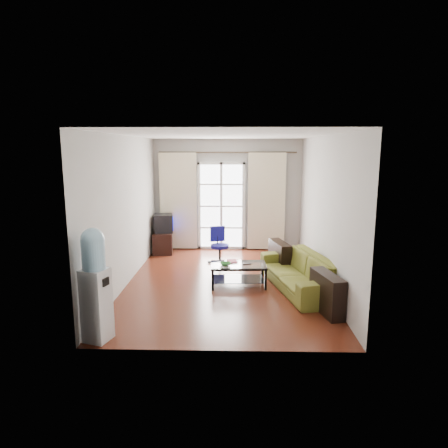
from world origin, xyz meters
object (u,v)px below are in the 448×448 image
Objects in this scene: crt_tv at (163,223)px; coffee_table at (238,272)px; task_chair at (219,253)px; tv_stand at (163,242)px; water_cooler at (95,283)px; sofa at (300,272)px.

coffee_table is at bearing -63.87° from crt_tv.
task_chair is at bearing 105.95° from coffee_table.
coffee_table is 2.94m from tv_stand.
task_chair is at bearing 84.70° from water_cooler.
coffee_table is at bearing -59.54° from tv_stand.
sofa is 2.20× the size of coffee_table.
coffee_table is 1.45m from task_chair.
tv_stand is at bearing -143.69° from sofa.
tv_stand is at bearing 106.24° from water_cooler.
sofa is at bearing -7.36° from coffee_table.
tv_stand is at bearing 128.44° from task_chair.
water_cooler reaches higher than task_chair.
crt_tv is 4.54m from water_cooler.
crt_tv is (-1.80, 2.37, 0.45)m from coffee_table.
coffee_table is at bearing 66.34° from water_cooler.
task_chair reaches higher than tv_stand.
water_cooler is at bearing -130.05° from task_chair.
crt_tv is at bearing 127.11° from task_chair.
water_cooler reaches higher than crt_tv.
crt_tv is 1.77m from task_chair.
water_cooler reaches higher than sofa.
tv_stand is 0.84× the size of task_chair.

